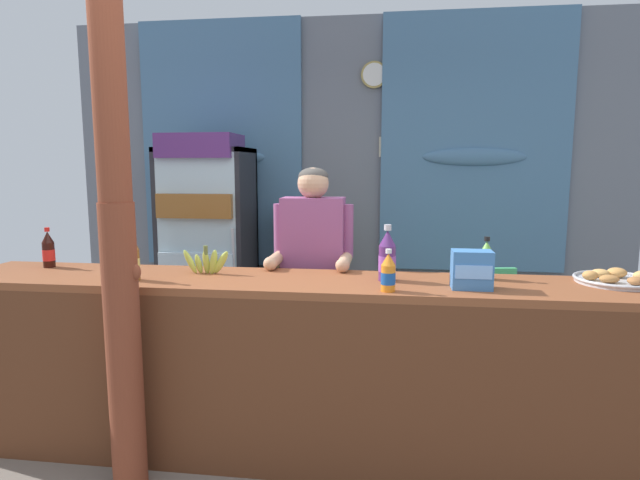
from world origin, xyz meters
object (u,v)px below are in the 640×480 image
Objects in this scene: soda_bottle_iced_tea at (133,259)px; snack_box_biscuit at (472,270)px; plastic_lawn_chair at (478,314)px; soda_bottle_grape_soda at (387,257)px; stall_counter at (283,354)px; soda_bottle_orange_soda at (388,273)px; timber_post at (116,215)px; pastry_tray at (616,279)px; banana_bunch at (207,262)px; bottle_shelf_rack at (306,270)px; drink_fridge at (207,230)px; shopkeeper at (313,262)px; soda_bottle_cola at (48,250)px; soda_bottle_lime_soda at (486,261)px.

soda_bottle_iced_tea reaches higher than snack_box_biscuit.
plastic_lawn_chair is 1.41m from soda_bottle_grape_soda.
stall_counter is 0.70m from soda_bottle_orange_soda.
timber_post reaches higher than plastic_lawn_chair.
pastry_tray is (2.45, 0.26, -0.09)m from soda_bottle_iced_tea.
pastry_tray is (0.75, 0.22, -0.07)m from snack_box_biscuit.
stall_counter is 12.91× the size of banana_bunch.
bottle_shelf_rack is 2.65m from pastry_tray.
soda_bottle_orange_soda is 0.72× the size of banana_bunch.
soda_bottle_grape_soda reaches higher than soda_bottle_iced_tea.
bottle_shelf_rack is at bearing 78.19° from timber_post.
drink_fridge reaches higher than pastry_tray.
stall_counter is at bearing 22.07° from timber_post.
snack_box_biscuit is (0.40, -0.12, -0.03)m from soda_bottle_grape_soda.
shopkeeper is 1.05m from soda_bottle_iced_tea.
soda_bottle_cola is at bearing -104.25° from drink_fridge.
soda_bottle_lime_soda is at bearing -36.85° from drink_fridge.
drink_fridge is at bearing 109.88° from banana_bunch.
drink_fridge is 8.99× the size of soda_bottle_orange_soda.
snack_box_biscuit is at bearing 15.15° from soda_bottle_orange_soda.
soda_bottle_cola reaches higher than snack_box_biscuit.
banana_bunch is (0.98, -0.05, -0.04)m from soda_bottle_cola.
bottle_shelf_rack reaches higher than soda_bottle_orange_soda.
soda_bottle_iced_tea is at bearing -178.63° from snack_box_biscuit.
stall_counter is 1.30× the size of timber_post.
drink_fridge is at bearing 143.15° from soda_bottle_lime_soda.
soda_bottle_lime_soda is at bearing 17.26° from timber_post.
soda_bottle_grape_soda reaches higher than soda_bottle_cola.
snack_box_biscuit is (1.97, -1.79, 0.06)m from drink_fridge.
bottle_shelf_rack reaches higher than stall_counter.
soda_bottle_orange_soda reaches higher than pastry_tray.
soda_bottle_cola is (-1.97, 0.33, 0.01)m from soda_bottle_orange_soda.
shopkeeper is 5.30× the size of soda_bottle_grape_soda.
stall_counter is at bearing -178.31° from snack_box_biscuit.
drink_fridge is 6.49× the size of banana_bunch.
shopkeeper is at bearing -47.46° from drink_fridge.
timber_post reaches higher than shopkeeper.
timber_post is 10.75× the size of soda_bottle_iced_tea.
stall_counter is 1.72m from plastic_lawn_chair.
pastry_tray is (1.60, -0.35, 0.02)m from shopkeeper.
shopkeeper reaches higher than soda_bottle_iced_tea.
soda_bottle_grape_soda reaches higher than snack_box_biscuit.
soda_bottle_iced_tea is (-1.96, -1.26, 0.58)m from plastic_lawn_chair.
timber_post is at bearing -167.41° from pastry_tray.
soda_bottle_orange_soda is (0.46, -0.68, 0.08)m from shopkeeper.
soda_bottle_cola is at bearing 170.43° from soda_bottle_orange_soda.
timber_post is 9.92× the size of banana_bunch.
shopkeeper is at bearing 35.63° from soda_bottle_iced_tea.
shopkeeper reaches higher than soda_bottle_orange_soda.
timber_post is at bearing -131.34° from shopkeeper.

